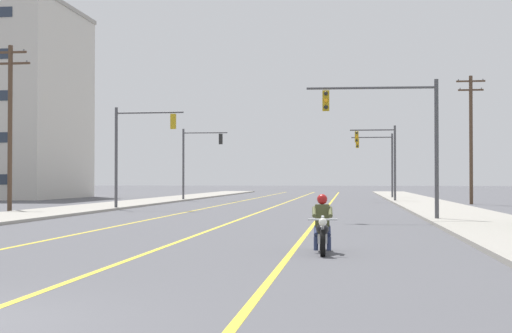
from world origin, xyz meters
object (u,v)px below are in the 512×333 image
at_px(traffic_signal_mid_left, 196,154).
at_px(traffic_signal_far_right, 381,156).
at_px(motorcycle_with_rider, 322,229).
at_px(utility_pole_left_near, 10,122).
at_px(traffic_signal_mid_right, 382,152).
at_px(utility_pole_right_far, 471,135).
at_px(traffic_signal_near_left, 135,142).
at_px(traffic_signal_near_right, 398,126).

relative_size(traffic_signal_mid_left, traffic_signal_far_right, 1.00).
relative_size(motorcycle_with_rider, utility_pole_left_near, 0.23).
xyz_separation_m(traffic_signal_mid_right, utility_pole_right_far, (6.25, -4.46, 1.07)).
distance_m(traffic_signal_mid_right, traffic_signal_mid_left, 15.85).
bearing_deg(traffic_signal_near_left, utility_pole_left_near, -157.12).
distance_m(traffic_signal_mid_right, utility_pole_right_far, 7.75).
xyz_separation_m(traffic_signal_mid_left, traffic_signal_far_right, (16.08, 8.61, 0.00)).
distance_m(traffic_signal_near_left, traffic_signal_far_right, 31.41).
height_order(traffic_signal_far_right, utility_pole_right_far, utility_pole_right_far).
distance_m(motorcycle_with_rider, traffic_signal_mid_left, 44.37).
height_order(traffic_signal_mid_left, utility_pole_left_near, utility_pole_left_near).
bearing_deg(traffic_signal_near_right, utility_pole_left_near, 161.34).
bearing_deg(motorcycle_with_rider, traffic_signal_mid_left, 106.30).
relative_size(traffic_signal_mid_right, utility_pole_left_near, 0.65).
bearing_deg(motorcycle_with_rider, traffic_signal_near_right, 78.66).
bearing_deg(traffic_signal_mid_right, traffic_signal_far_right, 88.26).
bearing_deg(utility_pole_right_far, traffic_signal_far_right, 112.03).
xyz_separation_m(traffic_signal_far_right, utility_pole_left_near, (-22.38, -29.94, 1.12)).
distance_m(traffic_signal_far_right, utility_pole_left_near, 37.40).
height_order(traffic_signal_mid_right, traffic_signal_far_right, same).
xyz_separation_m(traffic_signal_mid_left, utility_pole_right_far, (22.02, -6.08, 1.05)).
relative_size(motorcycle_with_rider, traffic_signal_mid_left, 0.35).
bearing_deg(utility_pole_right_far, traffic_signal_mid_right, 144.51).
relative_size(utility_pole_left_near, utility_pole_right_far, 1.01).
xyz_separation_m(traffic_signal_near_right, utility_pole_right_far, (6.82, 22.51, 0.94)).
bearing_deg(motorcycle_with_rider, utility_pole_left_near, 131.55).
relative_size(traffic_signal_near_left, utility_pole_right_far, 0.65).
height_order(utility_pole_left_near, utility_pole_right_far, utility_pole_left_near).
distance_m(traffic_signal_mid_right, utility_pole_left_near, 29.61).
xyz_separation_m(traffic_signal_mid_left, utility_pole_left_near, (-6.31, -21.33, 1.12)).
bearing_deg(traffic_signal_mid_left, traffic_signal_mid_right, -5.87).
relative_size(traffic_signal_near_left, traffic_signal_far_right, 1.00).
height_order(traffic_signal_near_left, utility_pole_left_near, utility_pole_left_near).
distance_m(traffic_signal_mid_right, traffic_signal_far_right, 10.23).
relative_size(traffic_signal_far_right, utility_pole_left_near, 0.65).
height_order(motorcycle_with_rider, utility_pole_right_far, utility_pole_right_far).
xyz_separation_m(traffic_signal_far_right, utility_pole_right_far, (5.94, -14.69, 1.05)).
bearing_deg(utility_pole_left_near, traffic_signal_near_right, -18.66).
height_order(traffic_signal_near_left, traffic_signal_mid_right, same).
xyz_separation_m(motorcycle_with_rider, utility_pole_left_near, (-18.72, 21.13, 4.57)).
xyz_separation_m(traffic_signal_near_right, traffic_signal_far_right, (0.88, 37.20, -0.11)).
bearing_deg(traffic_signal_mid_left, motorcycle_with_rider, -73.70).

